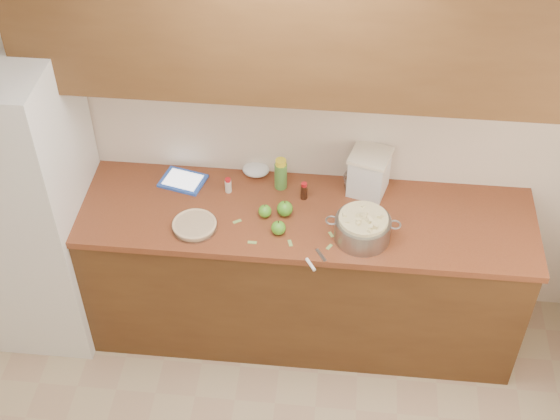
# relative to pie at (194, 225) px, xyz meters

# --- Properties ---
(room_shell) EXTENTS (3.60, 3.60, 3.60)m
(room_shell) POSITION_rel_pie_xyz_m (0.46, -1.31, 0.36)
(room_shell) COLOR tan
(room_shell) RESTS_ON ground
(counter_run) EXTENTS (2.64, 0.68, 0.92)m
(counter_run) POSITION_rel_pie_xyz_m (0.46, 0.17, -0.48)
(counter_run) COLOR #513116
(counter_run) RESTS_ON ground
(upper_cabinets) EXTENTS (2.60, 0.34, 0.70)m
(upper_cabinets) POSITION_rel_pie_xyz_m (0.46, 0.32, 1.01)
(upper_cabinets) COLOR brown
(upper_cabinets) RESTS_ON room_shell
(fridge) EXTENTS (0.70, 0.70, 1.80)m
(fridge) POSITION_rel_pie_xyz_m (-0.98, 0.13, -0.04)
(fridge) COLOR silver
(fridge) RESTS_ON ground
(pie) EXTENTS (0.24, 0.24, 0.04)m
(pie) POSITION_rel_pie_xyz_m (0.00, 0.00, 0.00)
(pie) COLOR silver
(pie) RESTS_ON counter_run
(colander) EXTENTS (0.38, 0.29, 0.14)m
(colander) POSITION_rel_pie_xyz_m (0.86, 0.02, 0.05)
(colander) COLOR gray
(colander) RESTS_ON counter_run
(flour_canister) EXTENTS (0.25, 0.25, 0.25)m
(flour_canister) POSITION_rel_pie_xyz_m (0.88, 0.39, 0.11)
(flour_canister) COLOR silver
(flour_canister) RESTS_ON counter_run
(tablet) EXTENTS (0.27, 0.23, 0.02)m
(tablet) POSITION_rel_pie_xyz_m (-0.13, 0.35, -0.01)
(tablet) COLOR blue
(tablet) RESTS_ON counter_run
(paring_knife) EXTENTS (0.11, 0.16, 0.02)m
(paring_knife) POSITION_rel_pie_xyz_m (0.62, -0.19, -0.01)
(paring_knife) COLOR gray
(paring_knife) RESTS_ON counter_run
(lemon_bottle) EXTENTS (0.07, 0.07, 0.19)m
(lemon_bottle) POSITION_rel_pie_xyz_m (0.41, 0.37, 0.07)
(lemon_bottle) COLOR #4C8C38
(lemon_bottle) RESTS_ON counter_run
(cinnamon_shaker) EXTENTS (0.04, 0.04, 0.09)m
(cinnamon_shaker) POSITION_rel_pie_xyz_m (0.13, 0.30, 0.02)
(cinnamon_shaker) COLOR beige
(cinnamon_shaker) RESTS_ON counter_run
(vanilla_bottle) EXTENTS (0.04, 0.04, 0.10)m
(vanilla_bottle) POSITION_rel_pie_xyz_m (0.54, 0.29, 0.03)
(vanilla_bottle) COLOR black
(vanilla_bottle) RESTS_ON counter_run
(mixing_bowl) EXTENTS (0.19, 0.19, 0.07)m
(mixing_bowl) POSITION_rel_pie_xyz_m (0.84, 0.41, 0.02)
(mixing_bowl) COLOR silver
(mixing_bowl) RESTS_ON counter_run
(paper_towel) EXTENTS (0.18, 0.16, 0.06)m
(paper_towel) POSITION_rel_pie_xyz_m (0.26, 0.46, 0.01)
(paper_towel) COLOR white
(paper_towel) RESTS_ON counter_run
(apple_left) EXTENTS (0.07, 0.07, 0.08)m
(apple_left) POSITION_rel_pie_xyz_m (0.35, 0.13, 0.02)
(apple_left) COLOR #4B9A23
(apple_left) RESTS_ON counter_run
(apple_center) EXTENTS (0.08, 0.08, 0.10)m
(apple_center) POSITION_rel_pie_xyz_m (0.45, 0.15, 0.02)
(apple_center) COLOR #4B9A23
(apple_center) RESTS_ON counter_run
(apple_front) EXTENTS (0.08, 0.08, 0.09)m
(apple_front) POSITION_rel_pie_xyz_m (0.44, 0.01, 0.02)
(apple_front) COLOR #4B9A23
(apple_front) RESTS_ON counter_run
(peel_a) EXTENTS (0.05, 0.02, 0.00)m
(peel_a) POSITION_rel_pie_xyz_m (0.31, -0.08, -0.02)
(peel_a) COLOR #86A952
(peel_a) RESTS_ON counter_run
(peel_b) EXTENTS (0.03, 0.05, 0.00)m
(peel_b) POSITION_rel_pie_xyz_m (0.50, -0.06, -0.02)
(peel_b) COLOR #86A952
(peel_b) RESTS_ON counter_run
(peel_c) EXTENTS (0.03, 0.04, 0.00)m
(peel_c) POSITION_rel_pie_xyz_m (0.70, 0.02, -0.02)
(peel_c) COLOR #86A952
(peel_c) RESTS_ON counter_run
(peel_d) EXTENTS (0.04, 0.04, 0.00)m
(peel_d) POSITION_rel_pie_xyz_m (0.70, -0.07, -0.02)
(peel_d) COLOR #86A952
(peel_d) RESTS_ON counter_run
(peel_e) EXTENTS (0.05, 0.04, 0.00)m
(peel_e) POSITION_rel_pie_xyz_m (0.21, 0.07, -0.02)
(peel_e) COLOR #86A952
(peel_e) RESTS_ON counter_run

